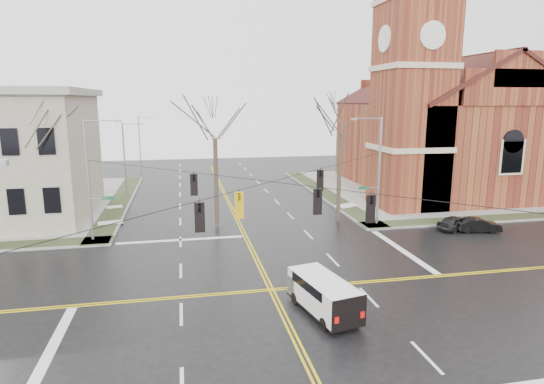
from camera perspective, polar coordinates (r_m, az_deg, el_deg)
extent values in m
plane|color=black|center=(26.20, -0.10, -12.17)|extent=(120.00, 120.00, 0.00)
cube|color=gray|center=(57.85, 19.75, 0.39)|extent=(30.00, 30.00, 0.15)
cube|color=#2B351D|center=(52.12, 6.63, -0.07)|extent=(2.00, 30.00, 0.02)
cube|color=#2B351D|center=(46.86, 28.40, -2.71)|extent=(30.00, 2.00, 0.02)
cube|color=#2B351D|center=(50.06, -18.58, -1.08)|extent=(2.00, 30.00, 0.02)
cube|color=gold|center=(26.18, -0.36, -12.18)|extent=(0.12, 100.00, 0.01)
cube|color=gold|center=(26.22, 0.17, -12.14)|extent=(0.12, 100.00, 0.01)
cube|color=gold|center=(26.09, -0.04, -12.26)|extent=(100.00, 0.12, 0.01)
cube|color=gold|center=(26.31, -0.15, -12.06)|extent=(100.00, 0.12, 0.01)
cube|color=silver|center=(35.63, -11.41, -5.91)|extent=(9.50, 0.50, 0.01)
cube|color=silver|center=(22.09, -26.47, -18.21)|extent=(0.50, 9.50, 0.01)
cube|color=silver|center=(33.99, 15.94, -6.99)|extent=(0.50, 9.50, 0.01)
cube|color=maroon|center=(45.98, 17.07, 10.34)|extent=(6.00, 6.00, 20.00)
cube|color=beige|center=(46.85, 17.80, 22.01)|extent=(6.30, 6.30, 0.50)
cylinder|color=silver|center=(43.66, 19.53, 18.06)|extent=(2.40, 0.15, 2.40)
cylinder|color=silver|center=(44.96, 13.93, 18.16)|extent=(0.15, 2.40, 2.40)
cube|color=maroon|center=(58.54, 20.41, 5.35)|extent=(18.00, 24.00, 10.00)
cube|color=maroon|center=(49.26, 14.69, 1.38)|extent=(2.00, 5.00, 4.40)
cylinder|color=gray|center=(39.04, 13.29, 2.53)|extent=(0.20, 0.20, 9.00)
cylinder|color=gray|center=(39.03, 12.40, 0.55)|extent=(1.20, 0.06, 0.06)
cube|color=#0E552D|center=(38.75, 11.45, 0.51)|extent=(0.90, 0.04, 0.25)
cylinder|color=gray|center=(38.14, 11.94, 9.03)|extent=(2.40, 0.08, 0.08)
cube|color=gray|center=(37.69, 10.23, 8.99)|extent=(0.50, 0.22, 0.15)
cylinder|color=gray|center=(36.18, -22.06, 1.30)|extent=(0.20, 0.20, 9.00)
cylinder|color=gray|center=(36.31, -20.97, -0.75)|extent=(1.20, 0.06, 0.06)
cube|color=#0E552D|center=(36.20, -19.88, -0.71)|extent=(0.90, 0.04, 0.25)
cylinder|color=gray|center=(35.52, -20.67, 8.39)|extent=(2.40, 0.08, 0.08)
cube|color=gray|center=(35.35, -18.73, 8.42)|extent=(0.50, 0.22, 0.15)
cylinder|color=black|center=(24.39, -0.10, 1.30)|extent=(23.02, 23.02, 0.03)
cylinder|color=black|center=(24.39, -0.10, 1.30)|extent=(23.02, 23.02, 0.03)
imported|color=black|center=(20.20, -9.06, -3.17)|extent=(0.21, 0.26, 1.30)
imported|color=black|center=(29.32, 6.05, 1.47)|extent=(0.21, 0.26, 1.30)
imported|color=gold|center=(22.29, -4.14, -1.67)|extent=(0.21, 0.26, 1.30)
imported|color=black|center=(28.01, -9.77, 0.90)|extent=(0.21, 0.26, 1.30)
imported|color=black|center=(21.98, 12.27, -2.10)|extent=(0.21, 0.26, 1.30)
imported|color=black|center=(23.12, 5.74, -1.23)|extent=(0.21, 0.26, 1.30)
cylinder|color=gray|center=(52.30, -18.02, 3.86)|extent=(0.16, 0.16, 8.00)
cylinder|color=gray|center=(51.86, -17.18, 8.19)|extent=(2.00, 0.07, 0.07)
cube|color=gray|center=(51.77, -16.07, 8.19)|extent=(0.45, 0.20, 0.13)
cylinder|color=gray|center=(72.09, -16.27, 5.91)|extent=(0.16, 0.16, 8.00)
cylinder|color=gray|center=(71.77, -15.64, 9.04)|extent=(2.00, 0.07, 0.07)
cube|color=gray|center=(71.71, -14.83, 9.04)|extent=(0.45, 0.20, 0.13)
cube|color=white|center=(23.29, 6.51, -12.57)|extent=(2.71, 4.91, 1.49)
cube|color=white|center=(24.92, 4.26, -11.42)|extent=(1.92, 1.14, 1.05)
cube|color=black|center=(24.99, 3.95, -10.15)|extent=(1.60, 0.44, 0.70)
cube|color=black|center=(23.23, 6.32, -11.33)|extent=(2.42, 3.46, 0.48)
cube|color=#B70C0A|center=(21.22, 8.12, -15.65)|extent=(0.22, 0.10, 0.30)
cube|color=#B70C0A|center=(21.90, 11.27, -14.86)|extent=(0.22, 0.10, 0.30)
cube|color=black|center=(23.60, 6.47, -14.26)|extent=(2.77, 4.96, 0.09)
cylinder|color=black|center=(24.47, 2.96, -13.17)|extent=(0.35, 0.66, 0.63)
cylinder|color=black|center=(25.16, 6.33, -12.50)|extent=(0.35, 0.66, 0.63)
cylinder|color=black|center=(22.05, 6.62, -16.15)|extent=(0.35, 0.66, 0.63)
cylinder|color=black|center=(22.82, 10.26, -15.26)|extent=(0.35, 0.66, 0.63)
imported|color=black|center=(40.38, 22.06, -3.59)|extent=(3.83, 2.63, 1.21)
imported|color=black|center=(40.49, 24.46, -3.79)|extent=(3.68, 1.96, 1.15)
cylinder|color=#322A20|center=(38.98, -26.97, 0.08)|extent=(0.36, 0.36, 7.01)
cylinder|color=#322A20|center=(38.13, -7.03, 1.25)|extent=(0.36, 0.36, 7.30)
cylinder|color=#322A20|center=(39.66, 8.42, 1.88)|extent=(0.36, 0.36, 7.68)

